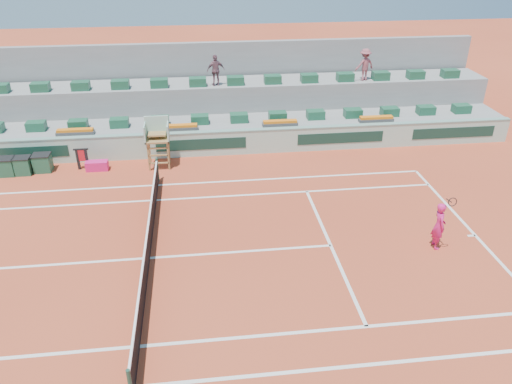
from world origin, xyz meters
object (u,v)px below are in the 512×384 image
at_px(drink_cooler_a, 43,163).
at_px(tennis_player, 439,225).
at_px(umpire_chair, 157,136).
at_px(player_bag, 97,166).

relative_size(drink_cooler_a, tennis_player, 0.37).
bearing_deg(tennis_player, drink_cooler_a, 152.36).
distance_m(umpire_chair, drink_cooler_a, 5.47).
distance_m(drink_cooler_a, tennis_player, 17.43).
xyz_separation_m(player_bag, drink_cooler_a, (-2.46, 0.20, 0.20)).
bearing_deg(drink_cooler_a, tennis_player, -27.64).
xyz_separation_m(player_bag, tennis_player, (12.97, -7.89, 0.66)).
bearing_deg(tennis_player, player_bag, 148.70).
relative_size(umpire_chair, tennis_player, 1.05).
distance_m(player_bag, umpire_chair, 3.18).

